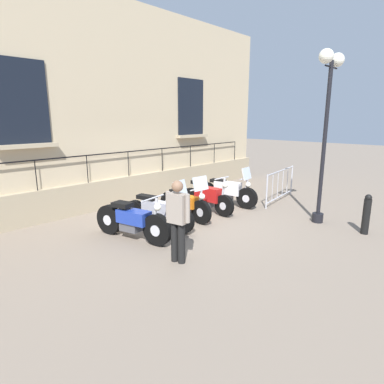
# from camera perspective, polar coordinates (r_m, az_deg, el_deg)

# --- Properties ---
(ground_plane) EXTENTS (60.00, 60.00, 0.00)m
(ground_plane) POSITION_cam_1_polar(r_m,az_deg,el_deg) (8.92, -1.57, -4.68)
(ground_plane) COLOR gray
(building_facade) EXTENTS (0.82, 13.49, 6.09)m
(building_facade) POSITION_cam_1_polar(r_m,az_deg,el_deg) (10.67, -12.78, 13.84)
(building_facade) COLOR #C6B28E
(building_facade) RESTS_ON ground_plane
(motorcycle_blue) EXTENTS (2.09, 0.78, 1.06)m
(motorcycle_blue) POSITION_cam_1_polar(r_m,az_deg,el_deg) (7.45, -10.37, -5.09)
(motorcycle_blue) COLOR black
(motorcycle_blue) RESTS_ON ground_plane
(motorcycle_silver) EXTENTS (2.06, 0.68, 1.28)m
(motorcycle_silver) POSITION_cam_1_polar(r_m,az_deg,el_deg) (8.09, -5.93, -3.55)
(motorcycle_silver) COLOR black
(motorcycle_silver) RESTS_ON ground_plane
(motorcycle_orange) EXTENTS (1.94, 0.59, 1.24)m
(motorcycle_orange) POSITION_cam_1_polar(r_m,az_deg,el_deg) (8.80, -1.22, -2.07)
(motorcycle_orange) COLOR black
(motorcycle_orange) RESTS_ON ground_plane
(motorcycle_red) EXTENTS (1.93, 0.58, 1.09)m
(motorcycle_red) POSITION_cam_1_polar(r_m,az_deg,el_deg) (9.44, 2.63, -0.96)
(motorcycle_red) COLOR black
(motorcycle_red) RESTS_ON ground_plane
(motorcycle_white) EXTENTS (2.07, 0.61, 1.25)m
(motorcycle_white) POSITION_cam_1_polar(r_m,az_deg,el_deg) (10.21, 6.14, 0.03)
(motorcycle_white) COLOR black
(motorcycle_white) RESTS_ON ground_plane
(lamppost) EXTENTS (0.33, 1.03, 4.24)m
(lamppost) POSITION_cam_1_polar(r_m,az_deg,el_deg) (8.85, 22.65, 13.29)
(lamppost) COLOR black
(lamppost) RESTS_ON ground_plane
(crowd_barrier) EXTENTS (0.35, 2.26, 1.05)m
(crowd_barrier) POSITION_cam_1_polar(r_m,az_deg,el_deg) (11.01, 15.21, 1.30)
(crowd_barrier) COLOR #B7B7BF
(crowd_barrier) RESTS_ON ground_plane
(bollard) EXTENTS (0.17, 0.17, 0.96)m
(bollard) POSITION_cam_1_polar(r_m,az_deg,el_deg) (8.68, 28.25, -3.44)
(bollard) COLOR black
(bollard) RESTS_ON ground_plane
(pedestrian_standing) EXTENTS (0.52, 0.28, 1.59)m
(pedestrian_standing) POSITION_cam_1_polar(r_m,az_deg,el_deg) (6.06, -2.51, -4.47)
(pedestrian_standing) COLOR black
(pedestrian_standing) RESTS_ON ground_plane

